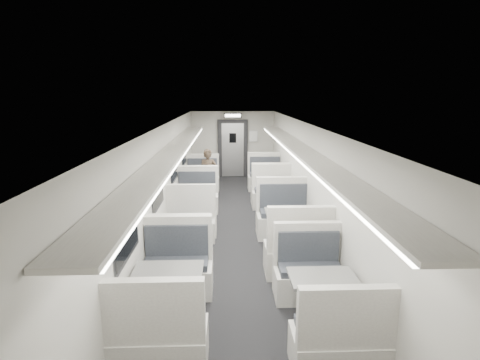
{
  "coord_description": "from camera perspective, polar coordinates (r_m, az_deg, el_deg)",
  "views": [
    {
      "loc": [
        -0.22,
        -7.69,
        3.01
      ],
      "look_at": [
        0.08,
        0.73,
        1.07
      ],
      "focal_mm": 28.0,
      "sensor_mm": 36.0,
      "label": 1
    }
  ],
  "objects": [
    {
      "name": "room",
      "position": [
        7.9,
        -0.4,
        -0.24
      ],
      "size": [
        3.24,
        12.24,
        2.64
      ],
      "color": "black",
      "rests_on": "ground"
    },
    {
      "name": "booth_left_a",
      "position": [
        11.19,
        -5.99,
        -0.67
      ],
      "size": [
        1.05,
        2.13,
        1.14
      ],
      "color": "silver",
      "rests_on": "room"
    },
    {
      "name": "booth_left_b",
      "position": [
        9.02,
        -6.94,
        -3.97
      ],
      "size": [
        1.08,
        2.19,
        1.17
      ],
      "color": "silver",
      "rests_on": "room"
    },
    {
      "name": "booth_left_c",
      "position": [
        7.24,
        -8.18,
        -8.44
      ],
      "size": [
        1.04,
        2.11,
        1.13
      ],
      "color": "silver",
      "rests_on": "room"
    },
    {
      "name": "booth_left_d",
      "position": [
        5.26,
        -10.79,
        -17.05
      ],
      "size": [
        1.09,
        2.21,
        1.18
      ],
      "color": "silver",
      "rests_on": "room"
    },
    {
      "name": "booth_right_a",
      "position": [
        11.21,
        4.25,
        -0.53
      ],
      "size": [
        1.09,
        2.21,
        1.18
      ],
      "color": "silver",
      "rests_on": "room"
    },
    {
      "name": "booth_right_b",
      "position": [
        9.39,
        5.51,
        -3.24
      ],
      "size": [
        1.09,
        2.21,
        1.18
      ],
      "color": "silver",
      "rests_on": "room"
    },
    {
      "name": "booth_right_c",
      "position": [
        7.33,
        7.74,
        -7.8
      ],
      "size": [
        1.16,
        2.36,
        1.26
      ],
      "color": "silver",
      "rests_on": "room"
    },
    {
      "name": "booth_right_d",
      "position": [
        5.21,
        12.37,
        -17.66
      ],
      "size": [
        1.04,
        2.1,
        1.12
      ],
      "color": "silver",
      "rests_on": "room"
    },
    {
      "name": "passenger",
      "position": [
        10.82,
        -4.86,
        0.83
      ],
      "size": [
        0.58,
        0.42,
        1.48
      ],
      "primitive_type": "imported",
      "rotation": [
        0.0,
        0.0,
        -0.12
      ],
      "color": "black",
      "rests_on": "room"
    },
    {
      "name": "window_a",
      "position": [
        11.28,
        -8.51,
        4.39
      ],
      "size": [
        0.02,
        1.18,
        0.84
      ],
      "primitive_type": "cube",
      "color": "black",
      "rests_on": "room"
    },
    {
      "name": "window_b",
      "position": [
        9.13,
        -10.01,
        2.32
      ],
      "size": [
        0.02,
        1.18,
        0.84
      ],
      "primitive_type": "cube",
      "color": "black",
      "rests_on": "room"
    },
    {
      "name": "window_c",
      "position": [
        7.01,
        -12.42,
        -1.01
      ],
      "size": [
        0.02,
        1.18,
        0.84
      ],
      "primitive_type": "cube",
      "color": "black",
      "rests_on": "room"
    },
    {
      "name": "window_d",
      "position": [
        4.95,
        -16.91,
        -7.16
      ],
      "size": [
        0.02,
        1.18,
        0.84
      ],
      "primitive_type": "cube",
      "color": "black",
      "rests_on": "room"
    },
    {
      "name": "luggage_rack_left",
      "position": [
        7.54,
        -9.87,
        4.47
      ],
      "size": [
        0.46,
        10.4,
        0.09
      ],
      "color": "silver",
      "rests_on": "room"
    },
    {
      "name": "luggage_rack_right",
      "position": [
        7.61,
        9.09,
        4.57
      ],
      "size": [
        0.46,
        10.4,
        0.09
      ],
      "color": "silver",
      "rests_on": "room"
    },
    {
      "name": "vestibule_door",
      "position": [
        13.76,
        -1.12,
        4.75
      ],
      "size": [
        1.1,
        0.13,
        2.1
      ],
      "color": "black",
      "rests_on": "room"
    },
    {
      "name": "exit_sign",
      "position": [
        13.15,
        -1.1,
        9.8
      ],
      "size": [
        0.62,
        0.12,
        0.16
      ],
      "color": "black",
      "rests_on": "room"
    },
    {
      "name": "wall_notice",
      "position": [
        13.73,
        2.03,
        6.66
      ],
      "size": [
        0.32,
        0.02,
        0.4
      ],
      "primitive_type": "cube",
      "color": "silver",
      "rests_on": "room"
    }
  ]
}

